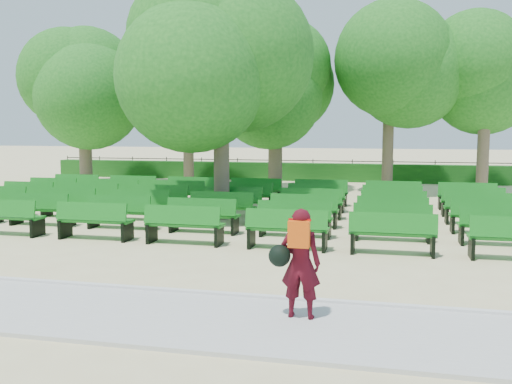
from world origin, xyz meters
TOP-DOWN VIEW (x-y plane):
  - ground at (0.00, 0.00)m, footprint 120.00×120.00m
  - paving at (0.00, -7.40)m, footprint 30.00×2.20m
  - curb at (0.00, -6.25)m, footprint 30.00×0.12m
  - hedge at (0.00, 14.00)m, footprint 26.00×0.70m
  - fence at (0.00, 14.40)m, footprint 26.00×0.10m
  - tree_line at (0.00, 10.00)m, footprint 21.80×6.80m
  - bench_array at (0.24, 1.31)m, footprint 1.83×0.60m
  - tree_among at (-0.00, 1.40)m, footprint 4.47×4.47m
  - person at (3.62, -7.05)m, footprint 0.73×0.44m

SIDE VIEW (x-z plane):
  - ground at x=0.00m, z-range 0.00..0.00m
  - fence at x=0.00m, z-range -0.51..0.51m
  - tree_line at x=0.00m, z-range -3.52..3.52m
  - paving at x=0.00m, z-range 0.00..0.06m
  - curb at x=0.00m, z-range 0.00..0.10m
  - bench_array at x=0.24m, z-range -0.48..0.67m
  - hedge at x=0.00m, z-range 0.00..0.90m
  - person at x=3.62m, z-range 0.09..1.62m
  - tree_among at x=0.00m, z-range 1.23..7.77m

